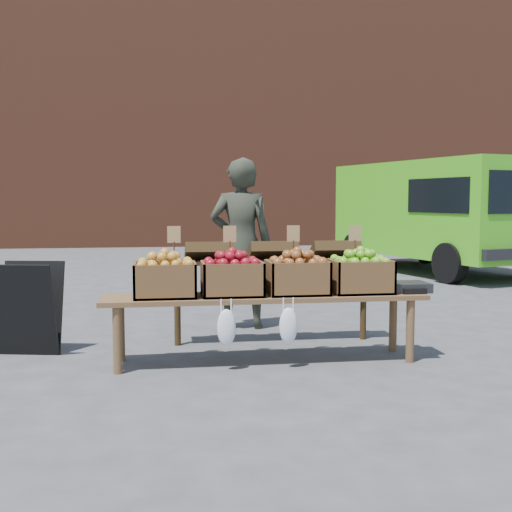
{
  "coord_description": "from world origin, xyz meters",
  "views": [
    {
      "loc": [
        -1.89,
        -5.4,
        1.37
      ],
      "look_at": [
        -1.04,
        0.33,
        0.85
      ],
      "focal_mm": 45.0,
      "sensor_mm": 36.0,
      "label": 1
    }
  ],
  "objects": [
    {
      "name": "weighing_scale",
      "position": [
        0.21,
        -0.17,
        0.61
      ],
      "size": [
        0.34,
        0.3,
        0.08
      ],
      "primitive_type": "cube",
      "color": "black",
      "rests_on": "display_bench"
    },
    {
      "name": "back_table",
      "position": [
        -0.85,
        0.55,
        0.52
      ],
      "size": [
        2.1,
        0.44,
        1.04
      ],
      "primitive_type": null,
      "color": "#332310",
      "rests_on": "ground"
    },
    {
      "name": "ground",
      "position": [
        0.0,
        0.0,
        0.0
      ],
      "size": [
        80.0,
        80.0,
        0.0
      ],
      "primitive_type": "plane",
      "color": "#474749"
    },
    {
      "name": "chalkboard_sign",
      "position": [
        -3.05,
        0.39,
        0.41
      ],
      "size": [
        0.6,
        0.41,
        0.83
      ],
      "primitive_type": null,
      "rotation": [
        0.0,
        0.0,
        -0.21
      ],
      "color": "black",
      "rests_on": "ground"
    },
    {
      "name": "brick_building",
      "position": [
        0.0,
        15.0,
        5.0
      ],
      "size": [
        24.0,
        4.0,
        10.0
      ],
      "primitive_type": "cube",
      "color": "brown",
      "rests_on": "ground"
    },
    {
      "name": "display_bench",
      "position": [
        -1.04,
        -0.17,
        0.28
      ],
      "size": [
        2.7,
        0.56,
        0.57
      ],
      "primitive_type": null,
      "color": "brown",
      "rests_on": "ground"
    },
    {
      "name": "delivery_van",
      "position": [
        3.24,
        5.94,
        1.02
      ],
      "size": [
        3.18,
        4.94,
        2.04
      ],
      "primitive_type": null,
      "rotation": [
        0.0,
        0.0,
        0.26
      ],
      "color": "#48BA1A",
      "rests_on": "ground"
    },
    {
      "name": "crate_golden_apples",
      "position": [
        -1.86,
        -0.17,
        0.71
      ],
      "size": [
        0.5,
        0.4,
        0.28
      ],
      "primitive_type": null,
      "color": "gold",
      "rests_on": "display_bench"
    },
    {
      "name": "crate_russet_pears",
      "position": [
        -1.31,
        -0.17,
        0.71
      ],
      "size": [
        0.5,
        0.4,
        0.28
      ],
      "primitive_type": null,
      "color": "maroon",
      "rests_on": "display_bench"
    },
    {
      "name": "crate_red_apples",
      "position": [
        -0.76,
        -0.17,
        0.71
      ],
      "size": [
        0.5,
        0.4,
        0.28
      ],
      "primitive_type": null,
      "color": "brown",
      "rests_on": "display_bench"
    },
    {
      "name": "vendor",
      "position": [
        -1.05,
        1.29,
        0.9
      ],
      "size": [
        0.72,
        0.55,
        1.79
      ],
      "primitive_type": "imported",
      "rotation": [
        0.0,
        0.0,
        2.95
      ],
      "color": "#2B2F24",
      "rests_on": "ground"
    },
    {
      "name": "crate_green_apples",
      "position": [
        -0.21,
        -0.17,
        0.71
      ],
      "size": [
        0.5,
        0.4,
        0.28
      ],
      "primitive_type": null,
      "color": "#559B12",
      "rests_on": "display_bench"
    }
  ]
}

